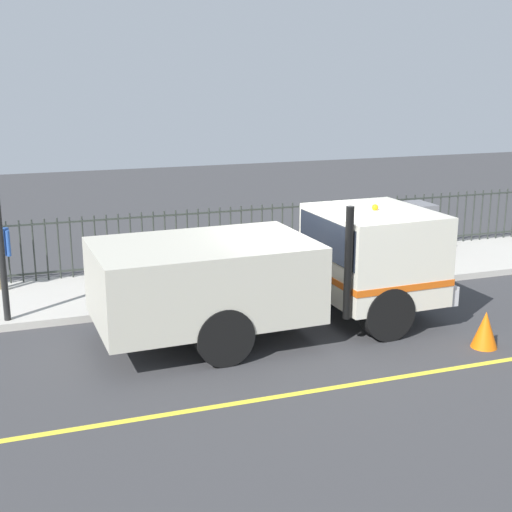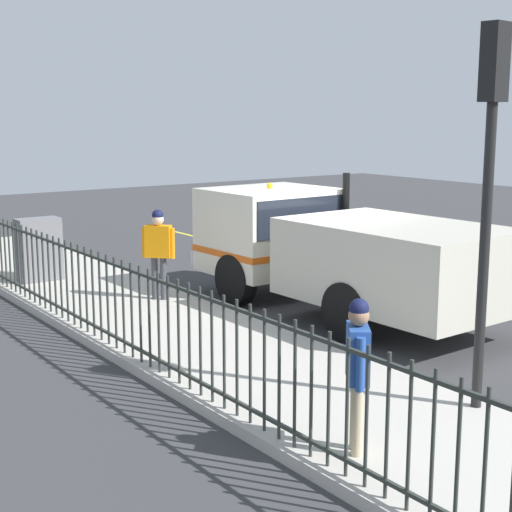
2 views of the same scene
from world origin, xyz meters
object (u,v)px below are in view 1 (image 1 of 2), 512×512
Objects in this scene: worker_standing at (336,232)px; utility_cabinet at (420,229)px; work_truck at (292,266)px; traffic_cone at (485,329)px.

utility_cabinet is (1.21, -2.89, -0.38)m from worker_standing.
worker_standing is 1.30× the size of utility_cabinet.
work_truck is 3.08m from worker_standing.
traffic_cone is (-1.88, -2.78, -0.89)m from work_truck.
utility_cabinet is at bearing 158.41° from worker_standing.
worker_standing reaches higher than traffic_cone.
traffic_cone is at bearing 53.97° from work_truck.
worker_standing is at bearing 10.42° from traffic_cone.
work_truck is 6.05m from utility_cabinet.
worker_standing is at bearing 137.41° from work_truck.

